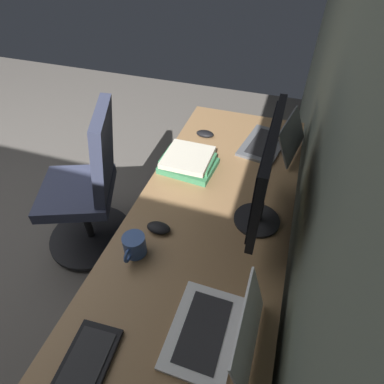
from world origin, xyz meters
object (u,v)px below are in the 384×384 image
at_px(monitor_primary, 265,174).
at_px(mouse_spare, 205,134).
at_px(laptop_left, 220,331).
at_px(office_chair, 89,192).
at_px(book_stack_near, 188,161).
at_px(mouse_main, 159,228).
at_px(coffee_mug, 134,245).
at_px(drawer_pedestal, 184,352).
at_px(laptop_center, 275,141).

height_order(monitor_primary, mouse_spare, monitor_primary).
distance_m(laptop_left, office_chair, 1.26).
relative_size(monitor_primary, book_stack_near, 1.88).
bearing_deg(mouse_main, mouse_spare, -178.78).
distance_m(mouse_spare, book_stack_near, 0.32).
xyz_separation_m(mouse_main, mouse_spare, (-0.76, -0.02, 0.00)).
height_order(laptop_left, coffee_mug, laptop_left).
height_order(mouse_main, office_chair, office_chair).
xyz_separation_m(monitor_primary, office_chair, (-0.18, -1.01, -0.54)).
height_order(drawer_pedestal, laptop_center, laptop_center).
bearing_deg(drawer_pedestal, laptop_left, 70.87).
distance_m(drawer_pedestal, laptop_center, 1.16).
bearing_deg(mouse_spare, laptop_center, 90.84).
bearing_deg(mouse_spare, laptop_left, 18.60).
height_order(laptop_left, laptop_center, laptop_left).
height_order(coffee_mug, office_chair, office_chair).
bearing_deg(laptop_left, laptop_center, 178.69).
xyz_separation_m(laptop_center, mouse_main, (0.76, -0.38, -0.03)).
xyz_separation_m(drawer_pedestal, laptop_center, (-1.07, 0.17, 0.43)).
xyz_separation_m(book_stack_near, office_chair, (0.08, -0.61, -0.32)).
distance_m(mouse_main, office_chair, 0.78).
bearing_deg(mouse_main, laptop_left, 45.12).
height_order(book_stack_near, office_chair, office_chair).
distance_m(drawer_pedestal, coffee_mug, 0.53).
relative_size(drawer_pedestal, coffee_mug, 5.36).
xyz_separation_m(laptop_center, mouse_spare, (0.01, -0.40, -0.03)).
height_order(monitor_primary, laptop_center, monitor_primary).
bearing_deg(laptop_left, mouse_spare, -161.40).
height_order(laptop_left, office_chair, office_chair).
relative_size(mouse_main, mouse_spare, 1.00).
bearing_deg(office_chair, laptop_left, 53.93).
bearing_deg(laptop_center, book_stack_near, -50.82).
height_order(mouse_spare, book_stack_near, book_stack_near).
distance_m(monitor_primary, mouse_main, 0.49).
xyz_separation_m(mouse_main, book_stack_near, (-0.44, -0.01, 0.03)).
distance_m(coffee_mug, office_chair, 0.83).
bearing_deg(office_chair, laptop_center, 111.74).
relative_size(mouse_main, book_stack_near, 0.36).
xyz_separation_m(mouse_spare, book_stack_near, (0.32, 0.00, 0.03)).
height_order(drawer_pedestal, mouse_spare, mouse_spare).
relative_size(drawer_pedestal, laptop_center, 1.78).
distance_m(mouse_main, coffee_mug, 0.14).
relative_size(monitor_primary, coffee_mug, 4.19).
distance_m(mouse_spare, coffee_mug, 0.89).
height_order(drawer_pedestal, monitor_primary, monitor_primary).
bearing_deg(book_stack_near, laptop_center, 129.18).
relative_size(laptop_left, mouse_spare, 3.02).
xyz_separation_m(mouse_main, coffee_mug, (0.13, -0.04, 0.03)).
bearing_deg(coffee_mug, laptop_center, 154.44).
distance_m(drawer_pedestal, book_stack_near, 0.89).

